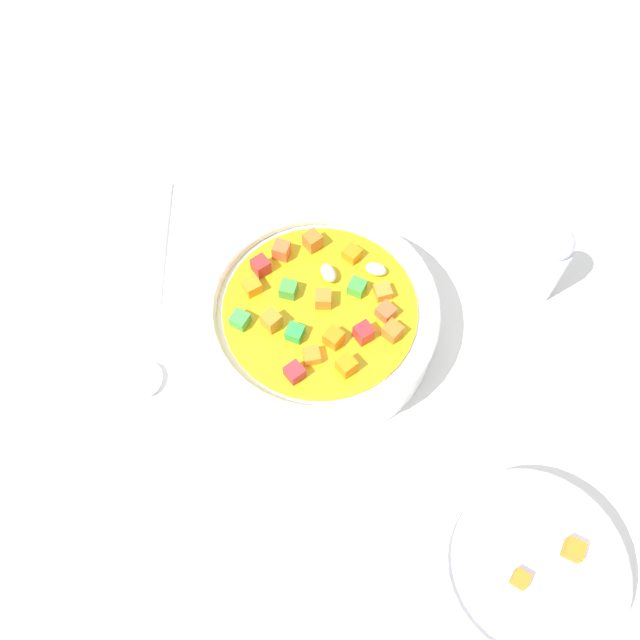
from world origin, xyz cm
name	(u,v)px	position (x,y,z in cm)	size (l,w,h in cm)	color
ground_plane	(320,339)	(0.00, 0.00, -1.00)	(140.00, 140.00, 2.00)	silver
soup_bowl_main	(320,318)	(0.00, 0.00, 2.98)	(20.32, 20.32, 6.39)	white
spoon	(155,316)	(-13.92, -5.73, 0.43)	(12.85, 20.85, 1.03)	silver
side_bowl_small	(527,568)	(23.10, -10.61, 2.05)	(14.18, 14.18, 4.42)	white
pepper_shaker	(547,264)	(15.25, 13.55, 4.51)	(3.27, 3.27, 9.08)	silver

